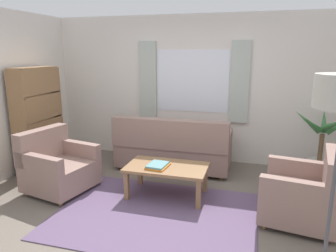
{
  "coord_description": "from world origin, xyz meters",
  "views": [
    {
      "loc": [
        1.09,
        -3.33,
        1.95
      ],
      "look_at": [
        -0.04,
        0.7,
        0.96
      ],
      "focal_mm": 33.39,
      "sensor_mm": 36.0,
      "label": 1
    }
  ],
  "objects": [
    {
      "name": "potted_plant",
      "position": [
        2.13,
        1.73,
        0.47
      ],
      "size": [
        0.99,
        1.12,
        1.15
      ],
      "color": "#B7B2A8",
      "rests_on": "ground_plane"
    },
    {
      "name": "armchair_right",
      "position": [
        1.72,
        0.32,
        0.35
      ],
      "size": [
        0.94,
        0.96,
        0.88
      ],
      "rotation": [
        0.0,
        0.0,
        -1.73
      ],
      "color": "gray",
      "rests_on": "ground_plane"
    },
    {
      "name": "couch",
      "position": [
        -0.19,
        1.56,
        0.37
      ],
      "size": [
        1.9,
        0.82,
        0.92
      ],
      "rotation": [
        0.0,
        0.0,
        3.14
      ],
      "color": "gray",
      "rests_on": "ground_plane"
    },
    {
      "name": "area_rug",
      "position": [
        0.0,
        0.0,
        0.01
      ],
      "size": [
        2.43,
        1.82,
        0.01
      ],
      "primitive_type": "cube",
      "color": "#604C6B",
      "rests_on": "ground_plane"
    },
    {
      "name": "window_with_curtains",
      "position": [
        0.0,
        2.18,
        1.45
      ],
      "size": [
        1.98,
        0.07,
        1.4
      ],
      "color": "white"
    },
    {
      "name": "wall_back",
      "position": [
        0.0,
        2.26,
        1.3
      ],
      "size": [
        5.32,
        0.12,
        2.6
      ],
      "primitive_type": "cube",
      "color": "silver",
      "rests_on": "ground_plane"
    },
    {
      "name": "coffee_table",
      "position": [
        -0.01,
        0.54,
        0.38
      ],
      "size": [
        1.1,
        0.64,
        0.44
      ],
      "color": "olive",
      "rests_on": "ground_plane"
    },
    {
      "name": "bookshelf",
      "position": [
        -2.35,
        1.04,
        0.79
      ],
      "size": [
        0.3,
        0.94,
        1.72
      ],
      "rotation": [
        0.0,
        0.0,
        -1.57
      ],
      "color": "olive",
      "rests_on": "ground_plane"
    },
    {
      "name": "book_stack_on_table",
      "position": [
        -0.11,
        0.47,
        0.46
      ],
      "size": [
        0.29,
        0.35,
        0.05
      ],
      "color": "orange",
      "rests_on": "coffee_table"
    },
    {
      "name": "ground_plane",
      "position": [
        0.0,
        0.0,
        0.0
      ],
      "size": [
        6.24,
        6.24,
        0.0
      ],
      "primitive_type": "plane",
      "color": "#6B6056"
    },
    {
      "name": "armchair_left",
      "position": [
        -1.58,
        0.31,
        0.35
      ],
      "size": [
        0.98,
        0.99,
        0.88
      ],
      "rotation": [
        0.0,
        0.0,
        1.36
      ],
      "color": "gray",
      "rests_on": "ground_plane"
    }
  ]
}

